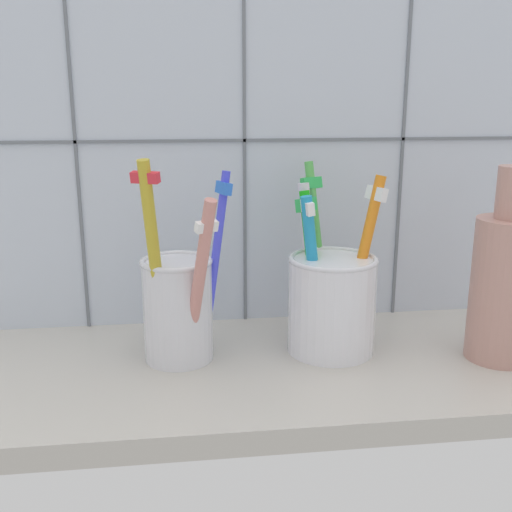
# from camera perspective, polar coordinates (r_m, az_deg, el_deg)

# --- Properties ---
(counter_slab) EXTENTS (0.64, 0.22, 0.02)m
(counter_slab) POSITION_cam_1_polar(r_m,az_deg,el_deg) (0.54, 0.28, -11.00)
(counter_slab) COLOR #BCB7AD
(counter_slab) RESTS_ON ground
(tile_wall_back) EXTENTS (0.64, 0.02, 0.45)m
(tile_wall_back) POSITION_cam_1_polar(r_m,az_deg,el_deg) (0.61, -1.21, 12.80)
(tile_wall_back) COLOR silver
(tile_wall_back) RESTS_ON ground
(toothbrush_cup_left) EXTENTS (0.08, 0.09, 0.18)m
(toothbrush_cup_left) POSITION_cam_1_polar(r_m,az_deg,el_deg) (0.53, -7.29, -4.43)
(toothbrush_cup_left) COLOR silver
(toothbrush_cup_left) RESTS_ON counter_slab
(toothbrush_cup_right) EXTENTS (0.09, 0.10, 0.17)m
(toothbrush_cup_right) POSITION_cam_1_polar(r_m,az_deg,el_deg) (0.55, 7.03, -3.86)
(toothbrush_cup_right) COLOR white
(toothbrush_cup_right) RESTS_ON counter_slab
(ceramic_vase) EXTENTS (0.06, 0.06, 0.17)m
(ceramic_vase) POSITION_cam_1_polar(r_m,az_deg,el_deg) (0.57, 22.39, -2.26)
(ceramic_vase) COLOR tan
(ceramic_vase) RESTS_ON counter_slab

